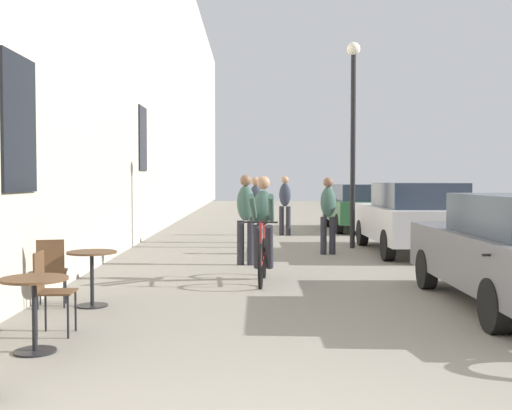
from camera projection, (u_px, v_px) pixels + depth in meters
building_facade_left at (136, 36)px, 17.14m from camera, size 0.54×68.00×11.16m
cafe_table_near at (34, 298)px, 5.97m from camera, size 0.64×0.64×0.72m
cafe_chair_near_toward_street at (49, 287)px, 6.64m from camera, size 0.39×0.39×0.89m
cafe_table_mid at (92, 267)px, 8.14m from camera, size 0.64×0.64×0.72m
cafe_chair_mid_toward_street at (51, 268)px, 8.06m from camera, size 0.46×0.46×0.89m
cyclist_on_bicycle at (263, 231)px, 10.14m from camera, size 0.52×1.76×1.74m
pedestrian_near at (246, 214)px, 12.05m from camera, size 0.37×0.28×1.74m
pedestrian_mid at (328, 211)px, 13.74m from camera, size 0.36×0.27×1.70m
pedestrian_far at (256, 206)px, 16.26m from camera, size 0.36×0.26×1.71m
pedestrian_furthest at (285, 202)px, 18.40m from camera, size 0.38×0.30×1.74m
street_lamp at (353, 118)px, 14.89m from camera, size 0.32×0.32×4.90m
parked_car_second at (412, 217)px, 14.00m from camera, size 1.88×4.44×1.58m
parked_car_third at (358, 207)px, 20.17m from camera, size 1.80×4.20×1.49m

